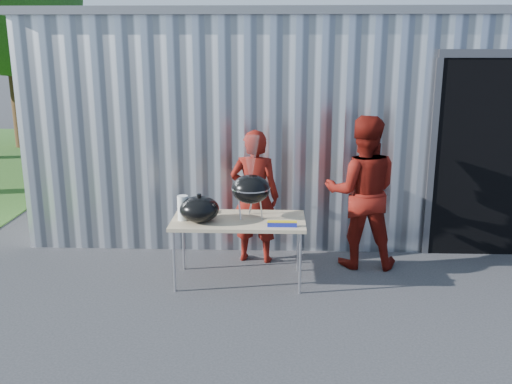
{
  "coord_description": "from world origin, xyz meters",
  "views": [
    {
      "loc": [
        0.11,
        -5.41,
        2.7
      ],
      "look_at": [
        -0.12,
        0.77,
        1.05
      ],
      "focal_mm": 40.0,
      "sensor_mm": 36.0,
      "label": 1
    }
  ],
  "objects_px": {
    "person_cook": "(255,197)",
    "person_bystander": "(362,192)",
    "kettle_grill": "(251,182)",
    "folding_table": "(239,222)"
  },
  "relations": [
    {
      "from": "folding_table",
      "to": "kettle_grill",
      "type": "relative_size",
      "value": 1.6
    },
    {
      "from": "kettle_grill",
      "to": "person_cook",
      "type": "distance_m",
      "value": 0.69
    },
    {
      "from": "folding_table",
      "to": "person_bystander",
      "type": "distance_m",
      "value": 1.58
    },
    {
      "from": "folding_table",
      "to": "person_cook",
      "type": "height_order",
      "value": "person_cook"
    },
    {
      "from": "folding_table",
      "to": "kettle_grill",
      "type": "bearing_deg",
      "value": 23.49
    },
    {
      "from": "kettle_grill",
      "to": "person_bystander",
      "type": "xyz_separation_m",
      "value": [
        1.32,
        0.5,
        -0.24
      ]
    },
    {
      "from": "person_cook",
      "to": "folding_table",
      "type": "bearing_deg",
      "value": 84.83
    },
    {
      "from": "folding_table",
      "to": "person_bystander",
      "type": "bearing_deg",
      "value": 21.07
    },
    {
      "from": "person_cook",
      "to": "kettle_grill",
      "type": "bearing_deg",
      "value": 96.25
    },
    {
      "from": "person_cook",
      "to": "person_bystander",
      "type": "distance_m",
      "value": 1.31
    }
  ]
}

